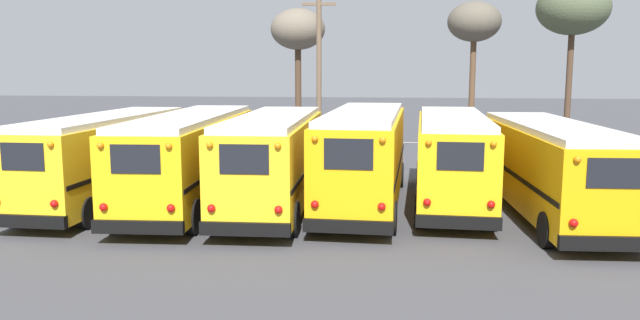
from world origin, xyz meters
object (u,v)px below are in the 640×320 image
at_px(school_bus_3, 364,155).
at_px(school_bus_4, 452,156).
at_px(school_bus_1, 191,155).
at_px(utility_pole, 319,67).
at_px(school_bus_0, 107,156).
at_px(school_bus_2, 274,158).
at_px(school_bus_5, 551,165).
at_px(bare_tree_1, 298,31).
at_px(bare_tree_0, 573,9).
at_px(bare_tree_2, 474,24).

relative_size(school_bus_3, school_bus_4, 1.05).
bearing_deg(school_bus_1, utility_pole, 76.73).
bearing_deg(school_bus_3, school_bus_4, 10.61).
bearing_deg(school_bus_0, school_bus_2, -2.53).
xyz_separation_m(school_bus_3, school_bus_5, (6.04, -0.74, -0.15)).
relative_size(school_bus_1, bare_tree_1, 1.29).
xyz_separation_m(school_bus_0, bare_tree_0, (20.01, 16.51, 6.32)).
height_order(school_bus_2, utility_pole, utility_pole).
bearing_deg(school_bus_3, school_bus_1, -176.28).
bearing_deg(school_bus_2, bare_tree_0, 50.23).
relative_size(school_bus_5, bare_tree_1, 1.23).
distance_m(school_bus_1, school_bus_2, 3.05).
height_order(school_bus_0, utility_pole, utility_pole).
distance_m(school_bus_0, utility_pole, 14.60).
height_order(school_bus_4, bare_tree_2, bare_tree_2).
bearing_deg(school_bus_1, bare_tree_0, 43.91).
bearing_deg(school_bus_5, school_bus_1, 178.34).
bearing_deg(school_bus_1, bare_tree_2, 57.49).
bearing_deg(bare_tree_2, school_bus_1, -122.51).
bearing_deg(utility_pole, school_bus_2, -89.98).
bearing_deg(school_bus_3, bare_tree_1, 105.19).
height_order(bare_tree_0, bare_tree_2, bare_tree_0).
height_order(bare_tree_1, bare_tree_2, bare_tree_2).
distance_m(school_bus_0, school_bus_1, 3.02).
bearing_deg(school_bus_0, bare_tree_2, 51.60).
relative_size(school_bus_2, school_bus_5, 0.93).
bearing_deg(school_bus_2, bare_tree_1, 96.16).
xyz_separation_m(school_bus_2, bare_tree_1, (-2.14, 19.81, 5.35)).
height_order(school_bus_1, utility_pole, utility_pole).
xyz_separation_m(school_bus_1, school_bus_2, (3.02, -0.43, 0.01)).
relative_size(school_bus_4, bare_tree_0, 1.01).
relative_size(school_bus_0, school_bus_3, 0.97).
bearing_deg(school_bus_5, school_bus_3, 173.00).
bearing_deg(bare_tree_2, utility_pole, -146.61).
bearing_deg(school_bus_3, school_bus_5, -7.00).
xyz_separation_m(school_bus_3, bare_tree_0, (10.95, 15.96, 6.22)).
relative_size(school_bus_2, bare_tree_2, 1.11).
height_order(utility_pole, bare_tree_2, utility_pole).
distance_m(school_bus_5, utility_pole, 16.25).
xyz_separation_m(bare_tree_0, bare_tree_2, (-5.14, 2.25, -0.61)).
bearing_deg(bare_tree_1, bare_tree_0, -10.64).
bearing_deg(school_bus_4, bare_tree_2, 80.99).
distance_m(utility_pole, bare_tree_1, 7.31).
relative_size(utility_pole, bare_tree_1, 1.08).
xyz_separation_m(utility_pole, bare_tree_2, (8.84, 5.82, 2.62)).
xyz_separation_m(school_bus_1, school_bus_5, (12.07, -0.35, -0.09)).
xyz_separation_m(school_bus_3, school_bus_4, (3.02, 0.57, -0.08)).
distance_m(school_bus_1, school_bus_3, 6.05).
relative_size(school_bus_0, bare_tree_1, 1.16).
distance_m(school_bus_4, utility_pole, 13.62).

